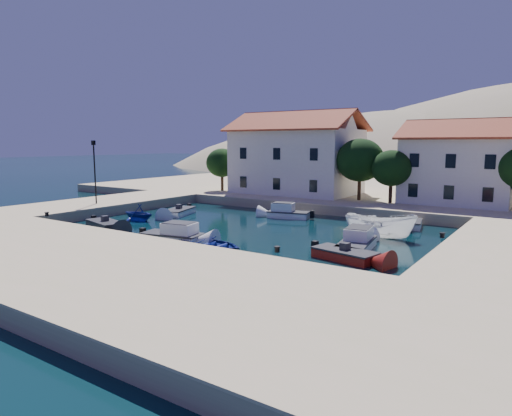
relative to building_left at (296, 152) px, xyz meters
The scene contains 19 objects.
ground 29.24m from the building_left, 77.91° to the right, with size 400.00×400.00×0.00m, color black.
quay_south 34.95m from the building_left, 79.99° to the right, with size 52.00×12.00×1.00m, color #C9B789.
quay_west 22.86m from the building_left, 125.84° to the right, with size 8.00×20.00×1.00m, color #C9B789.
quay_north 13.91m from the building_left, 51.34° to the left, with size 80.00×36.00×1.00m, color #C9B789.
building_left is the anchor object (origin of this frame).
building_mid 18.04m from the building_left, ahead, with size 10.50×8.40×8.30m.
trees 10.87m from the building_left, 13.60° to the right, with size 37.30×5.30×6.45m.
lamppost 23.10m from the building_left, 119.90° to the right, with size 0.35×0.25×6.22m.
bollards 26.13m from the building_left, 69.97° to the right, with size 29.36×9.56×0.30m.
motorboat_grey_sw 25.61m from the building_left, 99.68° to the right, with size 4.31×2.71×1.25m.
cabin_cruiser_south 26.08m from the building_left, 80.96° to the right, with size 4.68×2.68×1.60m.
rowboat_south 27.59m from the building_left, 72.91° to the right, with size 3.43×4.81×1.00m, color navy.
motorboat_red_se 28.76m from the building_left, 54.81° to the right, with size 4.19×2.51×1.25m.
cabin_cruiser_east 26.30m from the building_left, 51.92° to the right, with size 2.56×4.82×1.60m.
boat_east 23.06m from the building_left, 44.65° to the right, with size 1.99×5.30×2.05m, color white.
motorboat_white_ne 20.29m from the building_left, 31.27° to the right, with size 2.12×3.45×1.25m.
rowboat_west 21.82m from the building_left, 103.55° to the right, with size 2.73×3.16×1.67m, color navy.
motorboat_white_west 17.47m from the building_left, 104.37° to the right, with size 3.07×4.54×1.25m.
cabin_cruiser_north 13.96m from the building_left, 63.90° to the right, with size 4.13×2.51×1.60m.
Camera 1 is at (20.87, -20.25, 7.01)m, focal length 32.00 mm.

